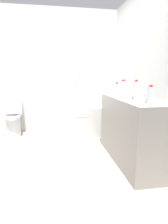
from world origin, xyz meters
The scene contains 17 objects.
ground_plane centered at (0.00, 0.00, 0.00)m, with size 3.92×3.92×0.00m, color #9E9389.
wall_back_tiled centered at (0.00, 1.39, 1.25)m, with size 3.32×0.10×2.50m, color silver.
wall_right_mirror centered at (1.51, 0.00, 1.25)m, with size 0.10×3.07×2.50m, color silver.
bathtub centered at (0.53, 0.98, 0.31)m, with size 1.69×0.71×1.27m.
toilet centered at (-0.68, 1.06, 0.37)m, with size 0.36×0.52×0.74m.
vanity_counter centered at (1.18, -0.35, 0.44)m, with size 0.56×1.38×0.87m, color gray.
sink_basin centered at (1.16, -0.29, 0.90)m, with size 0.31×0.31×0.05m, color white.
sink_faucet centered at (1.34, -0.29, 0.90)m, with size 0.12×0.15×0.07m.
water_bottle_0 centered at (1.10, 0.17, 0.96)m, with size 0.06×0.06×0.19m.
water_bottle_1 centered at (1.14, -0.81, 0.97)m, with size 0.07×0.07×0.20m.
water_bottle_2 centered at (1.11, -0.51, 0.99)m, with size 0.06×0.06×0.25m.
water_bottle_3 centered at (1.12, -0.09, 0.99)m, with size 0.06×0.06×0.24m.
water_bottle_4 centered at (1.17, 0.08, 0.98)m, with size 0.07×0.07×0.23m.
water_bottle_5 centered at (1.14, -0.01, 0.97)m, with size 0.06×0.06×0.21m.
drinking_glass_0 centered at (1.13, -0.59, 0.91)m, with size 0.07×0.07×0.08m, color white.
drinking_glass_1 centered at (1.16, -0.71, 0.92)m, with size 0.07×0.07×0.10m, color white.
toilet_paper_roll centered at (-0.91, 1.02, 0.06)m, with size 0.11×0.11×0.13m, color white.
Camera 1 is at (0.10, -2.67, 1.18)m, focal length 30.03 mm.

